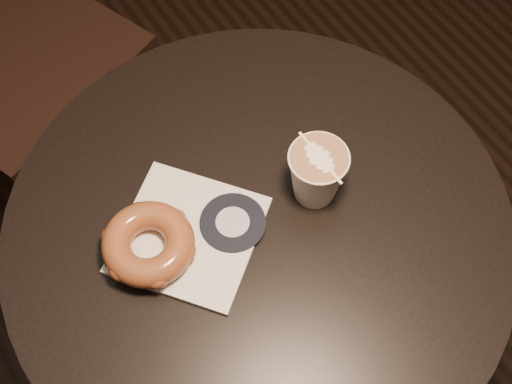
% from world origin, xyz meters
% --- Properties ---
extents(cafe_table, '(0.70, 0.70, 0.75)m').
position_xyz_m(cafe_table, '(0.00, 0.00, 0.55)').
color(cafe_table, black).
rests_on(cafe_table, ground).
extents(pastry_bag, '(0.25, 0.25, 0.01)m').
position_xyz_m(pastry_bag, '(-0.09, 0.04, 0.75)').
color(pastry_bag, silver).
rests_on(pastry_bag, cafe_table).
extents(doughnut, '(0.12, 0.12, 0.04)m').
position_xyz_m(doughnut, '(-0.14, 0.05, 0.78)').
color(doughnut, brown).
rests_on(doughnut, pastry_bag).
extents(latte_cup, '(0.08, 0.08, 0.09)m').
position_xyz_m(latte_cup, '(0.09, 0.00, 0.80)').
color(latte_cup, silver).
rests_on(latte_cup, cafe_table).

